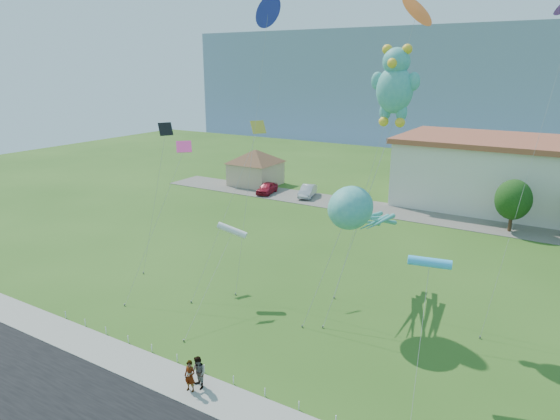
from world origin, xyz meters
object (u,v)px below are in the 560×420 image
object	(u,v)px
pedestrian_right	(198,373)
parked_car_red	(267,188)
parked_car_silver	(307,191)
octopus_kite	(357,214)
pedestrian_left	(190,376)
parked_car_blue	(358,198)
teddy_bear_kite	(395,84)
pavilion	(256,164)

from	to	relation	value
pedestrian_right	parked_car_red	xyz separation A→B (m)	(-19.44, 36.94, -0.20)
parked_car_silver	octopus_kite	xyz separation A→B (m)	(17.35, -25.61, 6.16)
pedestrian_left	parked_car_blue	bearing A→B (deg)	93.06
pedestrian_left	pedestrian_right	size ratio (longest dim) A/B	0.97
parked_car_red	teddy_bear_kite	size ratio (longest dim) A/B	0.24
pedestrian_right	teddy_bear_kite	world-z (taller)	teddy_bear_kite
parked_car_red	parked_car_silver	distance (m)	5.54
parked_car_red	octopus_kite	size ratio (longest dim) A/B	0.46
octopus_kite	teddy_bear_kite	size ratio (longest dim) A/B	0.53
parked_car_red	parked_car_blue	world-z (taller)	parked_car_blue
octopus_kite	teddy_bear_kite	bearing A→B (deg)	55.51
parked_car_blue	octopus_kite	distance (m)	28.15
pavilion	octopus_kite	size ratio (longest dim) A/B	0.99
pavilion	parked_car_red	world-z (taller)	pavilion
teddy_bear_kite	parked_car_red	bearing A→B (deg)	137.16
pavilion	teddy_bear_kite	bearing A→B (deg)	-42.51
pavilion	octopus_kite	world-z (taller)	octopus_kite
octopus_kite	pavilion	bearing A→B (deg)	133.96
pavilion	pedestrian_left	size ratio (longest dim) A/B	5.30
parked_car_blue	teddy_bear_kite	xyz separation A→B (m)	(11.65, -23.49, 14.43)
parked_car_red	pedestrian_right	bearing A→B (deg)	-71.15
parked_car_blue	pedestrian_right	bearing A→B (deg)	-90.50
pedestrian_left	parked_car_silver	bearing A→B (deg)	102.80
parked_car_red	teddy_bear_kite	bearing A→B (deg)	-51.75
pavilion	parked_car_red	xyz separation A→B (m)	(4.27, -3.66, -2.23)
pedestrian_right	parked_car_silver	world-z (taller)	pedestrian_right
octopus_kite	pedestrian_left	bearing A→B (deg)	-105.13
pavilion	pedestrian_right	size ratio (longest dim) A/B	5.15
pedestrian_left	parked_car_blue	size ratio (longest dim) A/B	0.39
pedestrian_right	parked_car_red	distance (m)	41.75
pedestrian_left	parked_car_blue	world-z (taller)	pedestrian_left
pedestrian_left	parked_car_silver	distance (m)	41.01
pedestrian_right	octopus_kite	size ratio (longest dim) A/B	0.19
pavilion	parked_car_red	size ratio (longest dim) A/B	2.14
pedestrian_left	pedestrian_right	xyz separation A→B (m)	(0.20, 0.41, 0.03)
pedestrian_left	parked_car_blue	distance (m)	39.06
parked_car_silver	teddy_bear_kite	world-z (taller)	teddy_bear_kite
parked_car_red	parked_car_silver	bearing A→B (deg)	4.13
pedestrian_right	parked_car_blue	world-z (taller)	pedestrian_right
teddy_bear_kite	pedestrian_right	bearing A→B (deg)	-107.81
pavilion	parked_car_silver	bearing A→B (deg)	-13.97
octopus_kite	teddy_bear_kite	xyz separation A→B (m)	(1.37, 1.99, 8.30)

